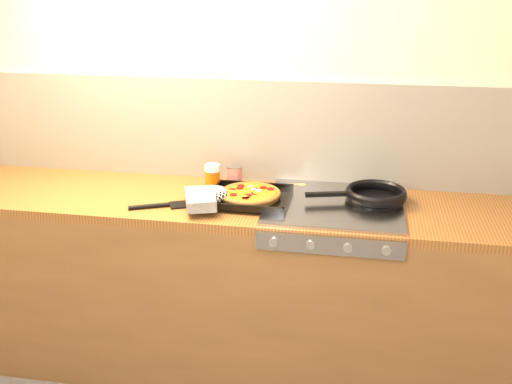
% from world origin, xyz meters
% --- Properties ---
extents(room_shell, '(3.20, 3.20, 3.20)m').
position_xyz_m(room_shell, '(0.00, 1.39, 1.15)').
color(room_shell, white).
rests_on(room_shell, ground).
extents(counter_run, '(3.20, 0.62, 0.90)m').
position_xyz_m(counter_run, '(0.00, 1.10, 0.45)').
color(counter_run, brown).
rests_on(counter_run, ground).
extents(stovetop, '(0.60, 0.56, 0.02)m').
position_xyz_m(stovetop, '(0.45, 1.10, 0.91)').
color(stovetop, '#97979C').
rests_on(stovetop, counter_run).
extents(pizza_on_tray, '(0.47, 0.41, 0.06)m').
position_xyz_m(pizza_on_tray, '(0.02, 1.05, 0.94)').
color(pizza_on_tray, black).
rests_on(pizza_on_tray, stovetop).
extents(frying_pan, '(0.48, 0.34, 0.05)m').
position_xyz_m(frying_pan, '(0.62, 1.16, 0.94)').
color(frying_pan, black).
rests_on(frying_pan, stovetop).
extents(tomato_can, '(0.07, 0.07, 0.10)m').
position_xyz_m(tomato_can, '(-0.04, 1.27, 0.95)').
color(tomato_can, '#9E0C14').
rests_on(tomato_can, counter_run).
extents(juice_glass, '(0.09, 0.09, 0.12)m').
position_xyz_m(juice_glass, '(-0.13, 1.22, 0.96)').
color(juice_glass, '#CF5B0C').
rests_on(juice_glass, counter_run).
extents(wooden_spoon, '(0.30, 0.08, 0.02)m').
position_xyz_m(wooden_spoon, '(0.19, 1.30, 0.91)').
color(wooden_spoon, '#B17E4B').
rests_on(wooden_spoon, counter_run).
extents(black_spatula, '(0.28, 0.16, 0.02)m').
position_xyz_m(black_spatula, '(-0.30, 0.95, 0.91)').
color(black_spatula, black).
rests_on(black_spatula, counter_run).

